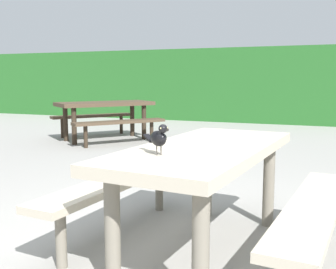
# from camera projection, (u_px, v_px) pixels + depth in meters

# --- Properties ---
(ground_plane) EXTENTS (60.00, 60.00, 0.00)m
(ground_plane) POSITION_uv_depth(u_px,v_px,m) (157.00, 256.00, 2.73)
(ground_plane) COLOR gray
(hedge_wall) EXTENTS (28.00, 1.79, 2.01)m
(hedge_wall) POSITION_uv_depth(u_px,v_px,m) (294.00, 85.00, 11.18)
(hedge_wall) COLOR #235B23
(hedge_wall) RESTS_ON ground
(picnic_table_foreground) EXTENTS (1.83, 1.86, 0.74)m
(picnic_table_foreground) POSITION_uv_depth(u_px,v_px,m) (205.00, 172.00, 2.74)
(picnic_table_foreground) COLOR #B2A893
(picnic_table_foreground) RESTS_ON ground
(bird_grackle) EXTENTS (0.24, 0.20, 0.18)m
(bird_grackle) POSITION_uv_depth(u_px,v_px,m) (159.00, 137.00, 2.34)
(bird_grackle) COLOR black
(bird_grackle) RESTS_ON picnic_table_foreground
(picnic_table_mid_right) EXTENTS (2.37, 2.38, 0.74)m
(picnic_table_mid_right) POSITION_uv_depth(u_px,v_px,m) (105.00, 111.00, 7.86)
(picnic_table_mid_right) COLOR #473828
(picnic_table_mid_right) RESTS_ON ground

